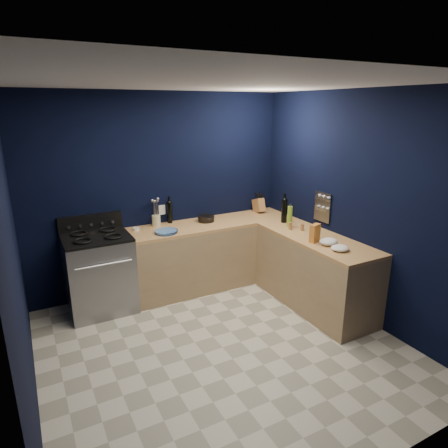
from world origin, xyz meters
TOP-DOWN VIEW (x-y plane):
  - floor at (0.00, 0.00)m, footprint 3.50×3.50m
  - ceiling at (0.00, 0.00)m, footprint 3.50×3.50m
  - wall_back at (0.00, 1.76)m, footprint 3.50×0.02m
  - wall_right at (1.76, 0.00)m, footprint 0.02×3.50m
  - wall_left at (-1.76, 0.00)m, footprint 0.02×3.50m
  - wall_front at (0.00, -1.76)m, footprint 3.50×0.02m
  - cab_back at (0.60, 1.44)m, footprint 2.30×0.63m
  - top_back at (0.60, 1.44)m, footprint 2.30×0.63m
  - cab_right at (1.44, 0.29)m, footprint 0.63×1.67m
  - top_right at (1.44, 0.29)m, footprint 0.63×1.67m
  - gas_range at (-0.93, 1.42)m, footprint 0.76×0.66m
  - oven_door at (-0.93, 1.10)m, footprint 0.59×0.02m
  - cooktop at (-0.93, 1.42)m, footprint 0.76×0.66m
  - backguard at (-0.93, 1.72)m, footprint 0.76×0.06m
  - spice_panel at (1.74, 0.55)m, footprint 0.02×0.28m
  - wall_outlet at (0.00, 1.74)m, footprint 0.09×0.02m
  - plate_stack at (-0.11, 1.29)m, footprint 0.31×0.31m
  - ramekin at (-0.41, 1.58)m, footprint 0.08×0.08m
  - utensil_crock at (-0.12, 1.65)m, footprint 0.12×0.12m
  - wine_bottle_back at (0.09, 1.69)m, footprint 0.07×0.07m
  - lemon_basket at (0.55, 1.52)m, footprint 0.27×0.27m
  - knife_block at (1.45, 1.59)m, footprint 0.11×0.24m
  - wine_bottle_right at (1.46, 0.98)m, footprint 0.10×0.10m
  - oil_bottle at (1.40, 0.77)m, footprint 0.08×0.08m
  - spice_jar_near at (1.34, 0.68)m, footprint 0.06×0.06m
  - spice_jar_far at (1.45, 0.58)m, footprint 0.05×0.05m
  - crouton_bag at (1.30, 0.17)m, footprint 0.16×0.11m
  - towel_front at (1.37, 0.02)m, footprint 0.22×0.18m
  - towel_end at (1.35, -0.19)m, footprint 0.25×0.24m

SIDE VIEW (x-z plane):
  - floor at x=0.00m, z-range -0.02..0.00m
  - cab_back at x=0.60m, z-range 0.00..0.86m
  - cab_right at x=1.44m, z-range 0.00..0.86m
  - oven_door at x=-0.93m, z-range 0.24..0.66m
  - gas_range at x=-0.93m, z-range 0.00..0.92m
  - top_back at x=0.60m, z-range 0.86..0.90m
  - top_right at x=1.44m, z-range 0.86..0.90m
  - ramekin at x=-0.41m, z-range 0.90..0.93m
  - plate_stack at x=-0.11m, z-range 0.90..0.93m
  - towel_end at x=1.35m, z-range 0.90..0.96m
  - cooktop at x=-0.93m, z-range 0.92..0.95m
  - towel_front at x=1.37m, z-range 0.90..0.98m
  - lemon_basket at x=0.55m, z-range 0.90..0.98m
  - spice_jar_far at x=1.45m, z-range 0.90..0.98m
  - spice_jar_near at x=1.34m, z-range 0.90..0.99m
  - utensil_crock at x=-0.12m, z-range 0.90..1.04m
  - knife_block at x=1.45m, z-range 0.88..1.12m
  - crouton_bag at x=1.30m, z-range 0.90..1.11m
  - oil_bottle at x=1.40m, z-range 0.90..1.18m
  - backguard at x=-0.93m, z-range 0.94..1.14m
  - wine_bottle_back at x=0.09m, z-range 0.90..1.19m
  - wine_bottle_right at x=1.46m, z-range 0.90..1.21m
  - wall_outlet at x=0.00m, z-range 1.02..1.15m
  - spice_panel at x=1.74m, z-range 0.99..1.37m
  - wall_back at x=0.00m, z-range 0.00..2.60m
  - wall_right at x=1.76m, z-range 0.00..2.60m
  - wall_left at x=-1.76m, z-range 0.00..2.60m
  - wall_front at x=0.00m, z-range 0.00..2.60m
  - ceiling at x=0.00m, z-range 2.60..2.62m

